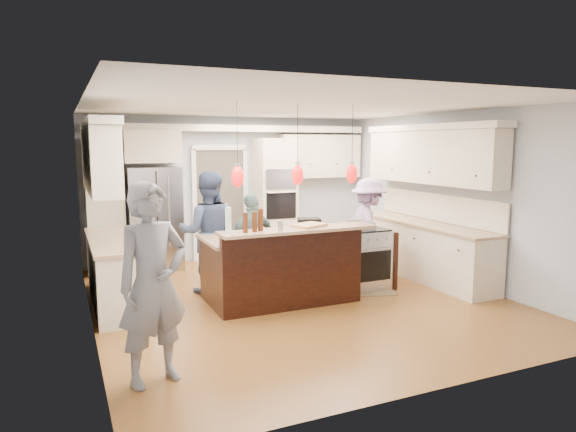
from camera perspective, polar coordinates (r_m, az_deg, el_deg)
name	(u,v)px	position (r m, az deg, el deg)	size (l,w,h in m)	color
ground_plane	(298,299)	(7.43, 1.11, -9.16)	(6.00, 6.00, 0.00)	olive
room_shell	(298,171)	(7.11, 1.15, 4.98)	(5.54, 6.04, 2.72)	#B2BCC6
refrigerator	(154,219)	(9.28, -14.66, -0.27)	(0.90, 0.70, 1.80)	#B7B7BC
oven_column	(275,198)	(9.90, -1.49, 1.96)	(0.72, 0.69, 2.30)	beige
back_upper_cabinets	(196,173)	(9.48, -10.13, 4.71)	(5.30, 0.61, 2.54)	beige
right_counter_run	(425,214)	(8.74, 14.94, 0.25)	(0.64, 3.10, 2.51)	beige
left_cabinets	(109,229)	(7.34, -19.23, -1.36)	(0.64, 2.30, 2.51)	beige
kitchen_island	(280,266)	(7.27, -0.89, -5.58)	(2.10, 1.46, 1.12)	black
island_range	(362,258)	(7.98, 8.26, -4.65)	(0.82, 0.71, 0.92)	#B7B7BC
pendant_lights	(298,175)	(6.54, 1.07, 4.60)	(1.75, 0.15, 1.03)	black
person_bar_end	(153,284)	(4.85, -14.78, -7.32)	(0.68, 0.45, 1.87)	slate
person_far_left	(208,233)	(7.65, -8.84, -1.83)	(0.87, 0.68, 1.80)	#334264
person_far_right	(253,240)	(7.94, -3.95, -2.68)	(0.85, 0.35, 1.45)	slate
person_range_side	(369,228)	(8.57, 8.95, -1.30)	(1.06, 0.61, 1.64)	#AB8BBC
floor_rug	(367,287)	(8.09, 8.73, -7.77)	(0.67, 0.98, 0.01)	olive
water_bottle	(228,220)	(6.20, -6.65, -0.50)	(0.08, 0.08, 0.32)	silver
beer_bottle_a	(255,222)	(6.32, -3.74, -0.63)	(0.06, 0.06, 0.25)	#411D0B
beer_bottle_b	(245,223)	(6.26, -4.78, -0.73)	(0.06, 0.06, 0.25)	#411D0B
beer_bottle_c	(261,220)	(6.39, -3.06, -0.43)	(0.07, 0.07, 0.27)	#411D0B
drink_can	(281,226)	(6.41, -0.83, -1.06)	(0.07, 0.07, 0.13)	#B7B7BC
cutting_board	(309,225)	(6.74, 2.34, -1.02)	(0.42, 0.30, 0.03)	tan
pot_large	(355,223)	(7.95, 7.41, -0.81)	(0.22, 0.22, 0.13)	#B7B7BC
pot_small	(369,226)	(7.81, 8.98, -1.07)	(0.22, 0.22, 0.11)	#B7B7BC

